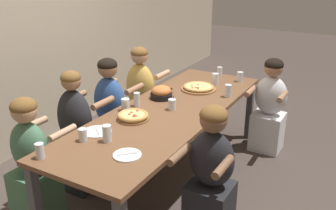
{
  "coord_description": "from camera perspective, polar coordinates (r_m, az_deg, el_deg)",
  "views": [
    {
      "loc": [
        -2.84,
        -1.63,
        2.09
      ],
      "look_at": [
        0.0,
        0.0,
        0.8
      ],
      "focal_mm": 40.0,
      "sensor_mm": 36.0,
      "label": 1
    }
  ],
  "objects": [
    {
      "name": "ground_plane",
      "position": [
        3.88,
        0.0,
        -11.09
      ],
      "size": [
        18.0,
        18.0,
        0.0
      ],
      "primitive_type": "plane",
      "color": "#423833",
      "rests_on": "ground"
    },
    {
      "name": "restaurant_back_panel",
      "position": [
        4.45,
        -20.71,
        13.81
      ],
      "size": [
        10.0,
        0.06,
        3.2
      ],
      "primitive_type": "cube",
      "color": "beige",
      "rests_on": "ground"
    },
    {
      "name": "dining_table",
      "position": [
        3.56,
        0.0,
        -1.74
      ],
      "size": [
        2.73,
        0.91,
        0.75
      ],
      "color": "brown",
      "rests_on": "ground"
    },
    {
      "name": "pizza_board_main",
      "position": [
        3.33,
        -5.36,
        -1.72
      ],
      "size": [
        0.28,
        0.28,
        0.06
      ],
      "color": "#996B42",
      "rests_on": "dining_table"
    },
    {
      "name": "pizza_board_second",
      "position": [
        4.09,
        4.62,
        2.68
      ],
      "size": [
        0.38,
        0.38,
        0.05
      ],
      "color": "#996B42",
      "rests_on": "dining_table"
    },
    {
      "name": "skillet_bowl",
      "position": [
        3.81,
        -1.01,
        1.87
      ],
      "size": [
        0.33,
        0.23,
        0.13
      ],
      "color": "black",
      "rests_on": "dining_table"
    },
    {
      "name": "empty_plate_a",
      "position": [
        2.75,
        -6.24,
        -7.59
      ],
      "size": [
        0.21,
        0.21,
        0.02
      ],
      "color": "white",
      "rests_on": "dining_table"
    },
    {
      "name": "empty_plate_b",
      "position": [
        3.14,
        -10.73,
        -4.01
      ],
      "size": [
        0.24,
        0.24,
        0.02
      ],
      "color": "white",
      "rests_on": "dining_table"
    },
    {
      "name": "cocktail_glass_blue",
      "position": [
        3.52,
        0.63,
        -0.01
      ],
      "size": [
        0.07,
        0.07,
        0.13
      ],
      "color": "silver",
      "rests_on": "dining_table"
    },
    {
      "name": "drinking_glass_a",
      "position": [
        3.62,
        -4.76,
        0.71
      ],
      "size": [
        0.06,
        0.06,
        0.14
      ],
      "color": "silver",
      "rests_on": "dining_table"
    },
    {
      "name": "drinking_glass_b",
      "position": [
        3.0,
        -12.83,
        -4.58
      ],
      "size": [
        0.07,
        0.07,
        0.1
      ],
      "color": "silver",
      "rests_on": "dining_table"
    },
    {
      "name": "drinking_glass_c",
      "position": [
        4.59,
        7.86,
        4.95
      ],
      "size": [
        0.06,
        0.06,
        0.12
      ],
      "color": "silver",
      "rests_on": "dining_table"
    },
    {
      "name": "drinking_glass_d",
      "position": [
        3.53,
        -6.49,
        -0.04
      ],
      "size": [
        0.08,
        0.08,
        0.12
      ],
      "color": "silver",
      "rests_on": "dining_table"
    },
    {
      "name": "drinking_glass_e",
      "position": [
        4.27,
        7.23,
        3.83
      ],
      "size": [
        0.08,
        0.08,
        0.13
      ],
      "color": "silver",
      "rests_on": "dining_table"
    },
    {
      "name": "drinking_glass_f",
      "position": [
        2.84,
        -18.92,
        -6.78
      ],
      "size": [
        0.06,
        0.06,
        0.12
      ],
      "color": "silver",
      "rests_on": "dining_table"
    },
    {
      "name": "drinking_glass_g",
      "position": [
        4.43,
        10.92,
        4.15
      ],
      "size": [
        0.07,
        0.07,
        0.11
      ],
      "color": "silver",
      "rests_on": "dining_table"
    },
    {
      "name": "drinking_glass_h",
      "position": [
        3.9,
        9.14,
        2.03
      ],
      "size": [
        0.07,
        0.07,
        0.13
      ],
      "color": "silver",
      "rests_on": "dining_table"
    },
    {
      "name": "drinking_glass_i",
      "position": [
        2.95,
        -9.28,
        -4.31
      ],
      "size": [
        0.07,
        0.07,
        0.14
      ],
      "color": "silver",
      "rests_on": "dining_table"
    },
    {
      "name": "diner_far_midright",
      "position": [
        4.38,
        -4.15,
        0.69
      ],
      "size": [
        0.51,
        0.4,
        1.18
      ],
      "rotation": [
        0.0,
        0.0,
        -1.57
      ],
      "color": "gold",
      "rests_on": "ground"
    },
    {
      "name": "diner_far_midleft",
      "position": [
        3.61,
        -13.73,
        -4.75
      ],
      "size": [
        0.51,
        0.4,
        1.18
      ],
      "rotation": [
        0.0,
        0.0,
        -1.57
      ],
      "color": "#232328",
      "rests_on": "ground"
    },
    {
      "name": "diner_near_midleft",
      "position": [
        2.96,
        6.51,
        -10.82
      ],
      "size": [
        0.51,
        0.4,
        1.1
      ],
      "rotation": [
        0.0,
        0.0,
        1.57
      ],
      "color": "#232328",
      "rests_on": "ground"
    },
    {
      "name": "diner_far_center",
      "position": [
        3.95,
        -8.72,
        -1.84
      ],
      "size": [
        0.51,
        0.4,
        1.18
      ],
      "rotation": [
        0.0,
        0.0,
        -1.57
      ],
      "color": "#2D5193",
      "rests_on": "ground"
    },
    {
      "name": "diner_far_left",
      "position": [
        3.31,
        -19.94,
        -8.5
      ],
      "size": [
        0.51,
        0.4,
        1.09
      ],
      "rotation": [
        0.0,
        0.0,
        -1.57
      ],
      "color": "#477556",
      "rests_on": "ground"
    },
    {
      "name": "diner_near_right",
      "position": [
        4.37,
        15.18,
        -0.57
      ],
      "size": [
        0.51,
        0.4,
        1.09
      ],
      "rotation": [
        0.0,
        0.0,
        1.57
      ],
      "color": "silver",
      "rests_on": "ground"
    }
  ]
}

